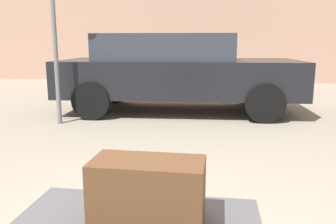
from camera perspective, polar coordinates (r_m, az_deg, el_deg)
The scene contains 4 objects.
duffel_bag_brown_center at distance 1.81m, azimuth -3.32°, elevation -13.09°, with size 0.57×0.29×0.34m, color #51331E.
parked_car at distance 6.45m, azimuth 1.32°, elevation 6.85°, with size 4.39×2.10×1.42m.
bollard_kerb_near at distance 9.16m, azimuth 20.69°, elevation 4.61°, with size 0.24×0.24×0.62m, color #72665B.
no_parking_sign at distance 5.67m, azimuth -18.36°, elevation 14.14°, with size 0.49×0.14×2.60m.
Camera 1 is at (0.39, -1.62, 1.26)m, focal length 36.93 mm.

